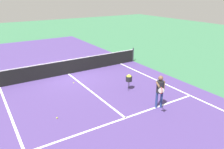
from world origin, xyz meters
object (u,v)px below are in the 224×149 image
at_px(player_near, 160,89).
at_px(tennis_ball_near_net, 74,83).
at_px(net, 68,67).
at_px(ball_hopper, 129,78).
at_px(tennis_ball_mid_court, 57,118).

xyz_separation_m(player_near, tennis_ball_near_net, (-2.15, 4.83, -0.94)).
relative_size(net, ball_hopper, 12.13).
height_order(ball_hopper, tennis_ball_mid_court, ball_hopper).
distance_m(player_near, tennis_ball_mid_court, 4.67).
height_order(net, tennis_ball_near_net, net).
bearing_deg(tennis_ball_mid_court, tennis_ball_near_net, 56.58).
relative_size(net, tennis_ball_near_net, 160.74).
bearing_deg(ball_hopper, net, 114.35).
relative_size(player_near, tennis_ball_near_net, 23.85).
bearing_deg(tennis_ball_near_net, player_near, -65.93).
bearing_deg(player_near, net, 105.59).
distance_m(net, tennis_ball_mid_court, 5.50).
bearing_deg(ball_hopper, tennis_ball_mid_court, -169.64).
bearing_deg(tennis_ball_near_net, tennis_ball_mid_court, -123.42).
bearing_deg(net, tennis_ball_near_net, -101.72).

